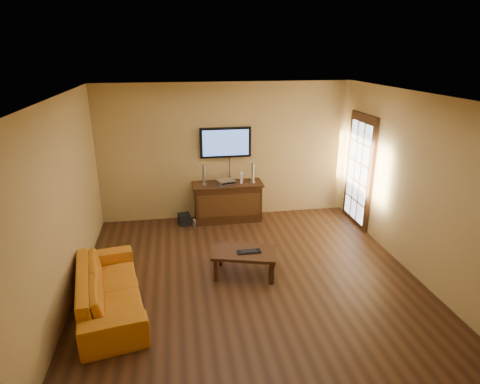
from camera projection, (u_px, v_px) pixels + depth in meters
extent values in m
plane|color=black|center=(249.00, 278.00, 6.08)|extent=(5.00, 5.00, 0.00)
plane|color=tan|center=(227.00, 152.00, 7.95)|extent=(5.00, 0.00, 5.00)
plane|color=tan|center=(63.00, 205.00, 5.24)|extent=(0.00, 5.00, 5.00)
plane|color=tan|center=(414.00, 185.00, 6.01)|extent=(0.00, 5.00, 5.00)
plane|color=white|center=(251.00, 96.00, 5.17)|extent=(5.00, 5.00, 0.00)
cube|color=black|center=(359.00, 172.00, 7.69)|extent=(0.06, 1.02, 2.22)
cube|color=white|center=(357.00, 172.00, 7.68)|extent=(0.01, 0.79, 1.89)
cube|color=black|center=(228.00, 203.00, 8.03)|extent=(1.30, 0.49, 0.74)
cube|color=#321B09|center=(229.00, 205.00, 7.79)|extent=(1.20, 0.02, 0.44)
cube|color=black|center=(227.00, 184.00, 7.90)|extent=(1.38, 0.53, 0.04)
cube|color=black|center=(226.00, 142.00, 7.84)|extent=(1.01, 0.07, 0.59)
cube|color=#4161AA|center=(226.00, 143.00, 7.80)|extent=(0.91, 0.01, 0.51)
cube|color=black|center=(245.00, 253.00, 6.05)|extent=(1.07, 0.81, 0.05)
cube|color=black|center=(215.00, 270.00, 5.95)|extent=(0.06, 0.06, 0.35)
cube|color=black|center=(271.00, 273.00, 5.86)|extent=(0.06, 0.06, 0.35)
cube|color=black|center=(220.00, 255.00, 6.37)|extent=(0.06, 0.06, 0.35)
cube|color=black|center=(273.00, 258.00, 6.28)|extent=(0.06, 0.06, 0.35)
imported|color=#C67316|center=(108.00, 282.00, 5.25)|extent=(0.93, 2.04, 0.77)
cylinder|color=silver|center=(204.00, 184.00, 7.82)|extent=(0.11, 0.11, 0.02)
cylinder|color=silver|center=(204.00, 175.00, 7.76)|extent=(0.06, 0.06, 0.38)
cylinder|color=silver|center=(253.00, 182.00, 7.94)|extent=(0.11, 0.11, 0.02)
cylinder|color=silver|center=(253.00, 173.00, 7.87)|extent=(0.06, 0.06, 0.38)
cube|color=silver|center=(226.00, 182.00, 7.87)|extent=(0.37, 0.30, 0.07)
cube|color=white|center=(242.00, 178.00, 7.90)|extent=(0.08, 0.16, 0.21)
cube|color=black|center=(184.00, 219.00, 7.89)|extent=(0.26, 0.26, 0.22)
cylinder|color=white|center=(194.00, 224.00, 7.72)|extent=(0.07, 0.07, 0.19)
sphere|color=white|center=(194.00, 219.00, 7.68)|extent=(0.04, 0.04, 0.04)
cube|color=black|center=(249.00, 252.00, 6.01)|extent=(0.36, 0.14, 0.02)
cube|color=black|center=(249.00, 251.00, 6.01)|extent=(0.24, 0.10, 0.01)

